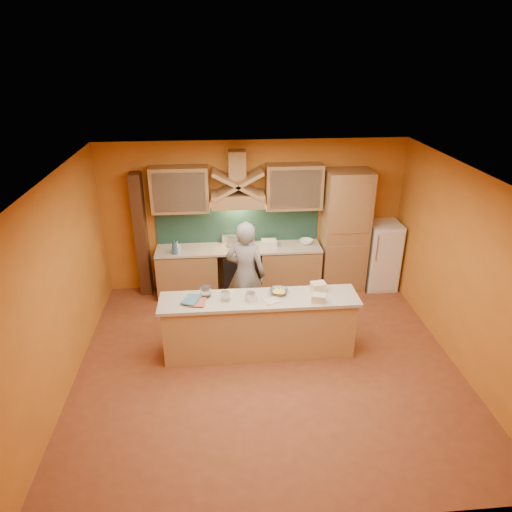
{
  "coord_description": "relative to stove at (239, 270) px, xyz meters",
  "views": [
    {
      "loc": [
        -0.64,
        -5.4,
        4.29
      ],
      "look_at": [
        -0.1,
        0.9,
        1.34
      ],
      "focal_mm": 32.0,
      "sensor_mm": 36.0,
      "label": 1
    }
  ],
  "objects": [
    {
      "name": "pot_large",
      "position": [
        -0.07,
        0.05,
        0.53
      ],
      "size": [
        0.29,
        0.29,
        0.15
      ],
      "primitive_type": "cylinder",
      "rotation": [
        0.0,
        0.0,
        0.29
      ],
      "color": "silver",
      "rests_on": "stove"
    },
    {
      "name": "base_cabinet_right",
      "position": [
        0.95,
        0.0,
        -0.02
      ],
      "size": [
        1.1,
        0.6,
        0.86
      ],
      "primitive_type": "cube",
      "color": "#A07649",
      "rests_on": "floor"
    },
    {
      "name": "jar_small",
      "position": [
        -0.29,
        -1.92,
        0.56
      ],
      "size": [
        0.15,
        0.15,
        0.13
      ],
      "primitive_type": "cylinder",
      "rotation": [
        0.0,
        0.0,
        0.18
      ],
      "color": "silver",
      "rests_on": "island_top"
    },
    {
      "name": "trim_column_left",
      "position": [
        -1.75,
        0.15,
        0.7
      ],
      "size": [
        0.2,
        0.3,
        2.3
      ],
      "primitive_type": "cube",
      "color": "#472816",
      "rests_on": "floor"
    },
    {
      "name": "person",
      "position": [
        0.06,
        -1.05,
        0.46
      ],
      "size": [
        0.76,
        0.61,
        1.81
      ],
      "primitive_type": "imported",
      "rotation": [
        0.0,
        0.0,
        2.83
      ],
      "color": "gray",
      "rests_on": "floor"
    },
    {
      "name": "pantry_column",
      "position": [
        1.95,
        0.0,
        0.7
      ],
      "size": [
        0.8,
        0.6,
        2.3
      ],
      "primitive_type": "cube",
      "color": "#A07649",
      "rests_on": "floor"
    },
    {
      "name": "stove",
      "position": [
        0.0,
        0.0,
        0.0
      ],
      "size": [
        0.6,
        0.58,
        0.9
      ],
      "primitive_type": "cube",
      "color": "black",
      "rests_on": "floor"
    },
    {
      "name": "base_cabinet_left",
      "position": [
        -0.95,
        0.0,
        -0.02
      ],
      "size": [
        1.1,
        0.6,
        0.86
      ],
      "primitive_type": "cube",
      "color": "#A07649",
      "rests_on": "floor"
    },
    {
      "name": "upper_cabinet_left",
      "position": [
        -1.0,
        0.12,
        1.55
      ],
      "size": [
        1.0,
        0.35,
        0.8
      ],
      "primitive_type": "cube",
      "color": "#A07649",
      "rests_on": "wall_back"
    },
    {
      "name": "dish_rack",
      "position": [
        0.56,
        0.05,
        0.52
      ],
      "size": [
        0.27,
        0.22,
        0.1
      ],
      "primitive_type": "cube",
      "rotation": [
        0.0,
        0.0,
        -0.01
      ],
      "color": "white",
      "rests_on": "counter_top"
    },
    {
      "name": "cloth",
      "position": [
        0.38,
        -2.01,
        0.5
      ],
      "size": [
        0.27,
        0.24,
        0.02
      ],
      "primitive_type": "cube",
      "rotation": [
        0.0,
        0.0,
        0.36
      ],
      "color": "beige",
      "rests_on": "island_top"
    },
    {
      "name": "hood_chimney",
      "position": [
        0.0,
        0.15,
        1.95
      ],
      "size": [
        0.3,
        0.3,
        0.5
      ],
      "primitive_type": "cube",
      "color": "#A07649",
      "rests_on": "wall_back"
    },
    {
      "name": "wall_left",
      "position": [
        -2.45,
        -2.2,
        0.95
      ],
      "size": [
        0.02,
        5.0,
        2.8
      ],
      "primitive_type": "cube",
      "color": "#C57426",
      "rests_on": "floor"
    },
    {
      "name": "wall_back",
      "position": [
        0.3,
        0.3,
        0.95
      ],
      "size": [
        5.5,
        0.02,
        2.8
      ],
      "primitive_type": "cube",
      "color": "#C57426",
      "rests_on": "floor"
    },
    {
      "name": "book_upper",
      "position": [
        -0.87,
        -1.88,
        0.53
      ],
      "size": [
        0.3,
        0.34,
        0.02
      ],
      "primitive_type": "imported",
      "rotation": [
        0.0,
        0.0,
        -0.4
      ],
      "color": "teal",
      "rests_on": "island_top"
    },
    {
      "name": "range_hood",
      "position": [
        0.0,
        0.05,
        1.37
      ],
      "size": [
        0.92,
        0.5,
        0.24
      ],
      "primitive_type": "cube",
      "color": "#A07649",
      "rests_on": "wall_back"
    },
    {
      "name": "island_top",
      "position": [
        0.2,
        -1.9,
        0.47
      ],
      "size": [
        2.9,
        0.62,
        0.05
      ],
      "primitive_type": "cube",
      "color": "#B9AF9C",
      "rests_on": "island_body"
    },
    {
      "name": "kitchen_scale",
      "position": [
        0.07,
        -1.96,
        0.55
      ],
      "size": [
        0.17,
        0.17,
        0.11
      ],
      "primitive_type": "cube",
      "rotation": [
        0.0,
        0.0,
        0.41
      ],
      "color": "white",
      "rests_on": "island_top"
    },
    {
      "name": "soap_bottle_b",
      "position": [
        -1.14,
        -0.2,
        0.6
      ],
      "size": [
        0.12,
        0.12,
        0.26
      ],
      "primitive_type": "imported",
      "rotation": [
        0.0,
        0.0,
        0.27
      ],
      "color": "#2F5983",
      "rests_on": "counter_top"
    },
    {
      "name": "island_body",
      "position": [
        0.2,
        -1.9,
        -0.01
      ],
      "size": [
        2.8,
        0.55,
        0.88
      ],
      "primitive_type": "cube",
      "color": "tan",
      "rests_on": "floor"
    },
    {
      "name": "ceiling",
      "position": [
        0.3,
        -2.2,
        2.35
      ],
      "size": [
        5.5,
        5.0,
        0.01
      ],
      "primitive_type": "cube",
      "color": "white",
      "rests_on": "wall_back"
    },
    {
      "name": "book_lower",
      "position": [
        -0.78,
        -1.95,
        0.51
      ],
      "size": [
        0.24,
        0.3,
        0.03
      ],
      "primitive_type": "imported",
      "rotation": [
        0.0,
        0.0,
        -0.15
      ],
      "color": "#B75941",
      "rests_on": "island_top"
    },
    {
      "name": "floor",
      "position": [
        0.3,
        -2.2,
        -0.45
      ],
      "size": [
        5.5,
        5.0,
        0.01
      ],
      "primitive_type": "cube",
      "color": "brown",
      "rests_on": "ground"
    },
    {
      "name": "mixing_bowl",
      "position": [
        0.5,
        -1.79,
        0.53
      ],
      "size": [
        0.33,
        0.33,
        0.06
      ],
      "primitive_type": "imported",
      "rotation": [
        0.0,
        0.0,
        -0.27
      ],
      "color": "silver",
      "rests_on": "island_top"
    },
    {
      "name": "jar_large",
      "position": [
        -0.57,
        -1.78,
        0.57
      ],
      "size": [
        0.21,
        0.21,
        0.15
      ],
      "primitive_type": "cylinder",
      "rotation": [
        0.0,
        0.0,
        -0.42
      ],
      "color": "white",
      "rests_on": "island_top"
    },
    {
      "name": "soap_bottle_a",
      "position": [
        -1.09,
        -0.13,
        0.57
      ],
      "size": [
        0.11,
        0.11,
        0.21
      ],
      "primitive_type": "imported",
      "rotation": [
        0.0,
        0.0,
        -0.16
      ],
      "color": "silver",
      "rests_on": "counter_top"
    },
    {
      "name": "wall_front",
      "position": [
        0.3,
        -4.7,
        0.95
      ],
      "size": [
        5.5,
        0.02,
        2.8
      ],
      "primitive_type": "cube",
      "color": "#C57426",
      "rests_on": "floor"
    },
    {
      "name": "counter_top",
      "position": [
        -0.0,
        0.0,
        0.45
      ],
      "size": [
        3.0,
        0.62,
        0.04
      ],
      "primitive_type": "cube",
      "color": "#B9AF9C",
      "rests_on": "base_cabinet_left"
    },
    {
      "name": "backsplash",
      "position": [
        -0.0,
        0.28,
        0.8
      ],
      "size": [
        3.0,
        0.03,
        0.7
      ],
      "primitive_type": "cube",
      "color": "#193830",
      "rests_on": "wall_back"
    },
    {
      "name": "grocery_bag_a",
      "position": [
        1.09,
        -1.76,
        0.56
      ],
      "size": [
        0.23,
        0.19,
        0.14
      ],
      "primitive_type": "cube",
      "rotation": [
        0.0,
        0.0,
        0.14
      ],
      "color": "beige",
      "rests_on": "island_top"
    },
    {
      "name": "wall_right",
      "position": [
        3.05,
        -2.2,
        0.95
      ],
      "size": [
        0.02,
        5.0,
        2.8
      ],
      "primitive_type": "cube",
      "color": "#C57426",
      "rests_on": "floor"
    },
    {
      "name": "upper_cabinet_right",
      "position": [
        1.0,
        0.12,
        1.55
      ],
      "size": [
        1.0,
        0.35,
        0.8
      ],
      "primitive_type": "cube",
      "color": "#A07649",
      "rests_on": "wall_back"
    },
    {
      "name": "pot_small",
      "position": [
        0.13,
        0.12,
        0.52
      ],
      "size": [
        0.2,
        0.2,
        0.14
      ],
      "primitive_type": "cylinder",
      "rotation": [
        0.0,
        0.0,
        -0.04
      ],
      "color": "#B7B8BE",
      "rests_on": "stove"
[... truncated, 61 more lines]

